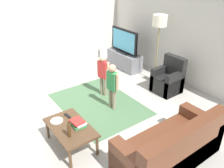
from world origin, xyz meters
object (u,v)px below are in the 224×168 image
object	(u,v)px
couch	(173,149)
coffee_table	(70,129)
book_stack	(78,123)
armchair	(169,80)
tv_stand	(124,60)
bottle	(69,130)
tv	(124,41)
floor_lamp	(160,24)
child_center	(112,83)
plate	(57,121)
child_near_tv	(103,71)
tv_remote	(67,116)

from	to	relation	value
couch	coffee_table	bearing A→B (deg)	-139.59
book_stack	couch	bearing A→B (deg)	38.24
armchair	book_stack	xyz separation A→B (m)	(0.42, -2.78, 0.17)
tv_stand	bottle	world-z (taller)	bottle
tv	bottle	bearing A→B (deg)	-51.76
floor_lamp	child_center	size ratio (longest dim) A/B	1.69
tv_stand	armchair	distance (m)	1.82
book_stack	plate	bearing A→B (deg)	-143.66
child_near_tv	child_center	xyz separation A→B (m)	(0.60, -0.18, -0.00)
floor_lamp	plate	xyz separation A→B (m)	(0.73, -3.22, -1.12)
tv_stand	plate	world-z (taller)	tv_stand
couch	plate	bearing A→B (deg)	-142.15
coffee_table	couch	bearing A→B (deg)	40.41
armchair	bottle	world-z (taller)	armchair
child_center	plate	distance (m)	1.46
couch	tv_remote	size ratio (longest dim) A/B	10.59
couch	armchair	world-z (taller)	armchair
child_center	tv_remote	world-z (taller)	child_center
tv_stand	coffee_table	xyz separation A→B (m)	(2.18, -2.94, 0.13)
child_near_tv	bottle	world-z (taller)	child_near_tv
floor_lamp	plate	world-z (taller)	floor_lamp
coffee_table	armchair	bearing A→B (deg)	97.09
couch	bottle	xyz separation A→B (m)	(-1.09, -1.24, 0.25)
tv	plate	distance (m)	3.61
coffee_table	bottle	size ratio (longest dim) A/B	3.43
tv_stand	tv_remote	world-z (taller)	tv_stand
floor_lamp	child_near_tv	world-z (taller)	floor_lamp
floor_lamp	child_center	xyz separation A→B (m)	(0.45, -1.80, -0.91)
armchair	child_center	xyz separation A→B (m)	(-0.20, -1.61, 0.34)
armchair	plate	size ratio (longest dim) A/B	4.09
tv	couch	distance (m)	3.97
bottle	tv_remote	bearing A→B (deg)	157.07
tv	child_near_tv	size ratio (longest dim) A/B	1.04
tv	tv_remote	bearing A→B (deg)	-56.37
floor_lamp	bottle	distance (m)	3.59
book_stack	tv_remote	world-z (taller)	book_stack
floor_lamp	coffee_table	size ratio (longest dim) A/B	1.78
coffee_table	plate	distance (m)	0.31
child_near_tv	plate	size ratio (longest dim) A/B	4.82
armchair	book_stack	bearing A→B (deg)	-81.48
tv_remote	couch	bearing A→B (deg)	26.68
tv_remote	armchair	bearing A→B (deg)	85.69
tv_stand	child_near_tv	xyz separation A→B (m)	(1.02, -1.47, 0.39)
bottle	tv_remote	world-z (taller)	bottle
bottle	armchair	bearing A→B (deg)	100.88
tv_stand	child_center	distance (m)	2.34
child_near_tv	couch	bearing A→B (deg)	-8.26
child_near_tv	plate	bearing A→B (deg)	-61.10
child_center	plate	bearing A→B (deg)	-78.95
tv	child_center	bearing A→B (deg)	-45.05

